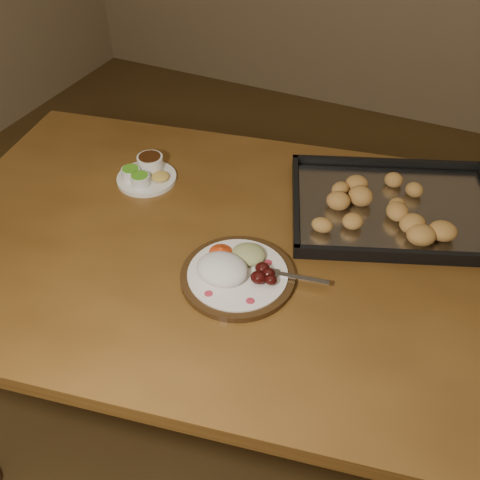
% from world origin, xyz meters
% --- Properties ---
extents(ground, '(4.00, 4.00, 0.00)m').
position_xyz_m(ground, '(0.00, 0.00, 0.00)').
color(ground, '#513C1B').
rests_on(ground, ground).
extents(dining_table, '(1.64, 1.15, 0.75)m').
position_xyz_m(dining_table, '(-0.01, -0.14, 0.65)').
color(dining_table, brown).
rests_on(dining_table, ground).
extents(dinner_plate, '(0.31, 0.24, 0.06)m').
position_xyz_m(dinner_plate, '(0.00, -0.25, 0.77)').
color(dinner_plate, '#32200E').
rests_on(dinner_plate, dining_table).
extents(condiment_saucer, '(0.15, 0.15, 0.05)m').
position_xyz_m(condiment_saucer, '(-0.36, -0.02, 0.77)').
color(condiment_saucer, white).
rests_on(condiment_saucer, dining_table).
extents(baking_tray, '(0.60, 0.52, 0.05)m').
position_xyz_m(baking_tray, '(0.26, 0.11, 0.77)').
color(baking_tray, black).
rests_on(baking_tray, dining_table).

